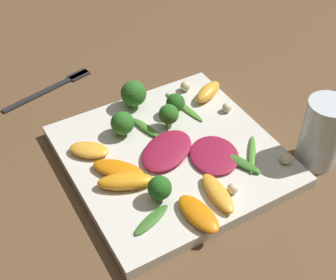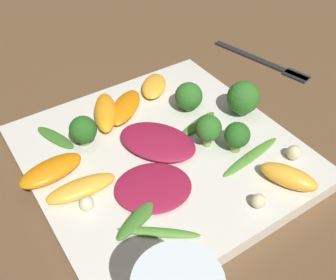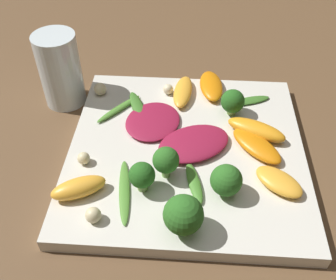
{
  "view_description": "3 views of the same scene",
  "coord_description": "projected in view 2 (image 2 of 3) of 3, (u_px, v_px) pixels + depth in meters",
  "views": [
    {
      "loc": [
        -0.25,
        -0.43,
        0.5
      ],
      "look_at": [
        -0.0,
        0.01,
        0.04
      ],
      "focal_mm": 50.0,
      "sensor_mm": 36.0,
      "label": 1
    },
    {
      "loc": [
        0.28,
        -0.18,
        0.34
      ],
      "look_at": [
        0.0,
        0.01,
        0.03
      ],
      "focal_mm": 42.0,
      "sensor_mm": 36.0,
      "label": 2
    },
    {
      "loc": [
        -0.0,
        0.35,
        0.37
      ],
      "look_at": [
        0.02,
        0.01,
        0.04
      ],
      "focal_mm": 42.0,
      "sensor_mm": 36.0,
      "label": 3
    }
  ],
  "objects": [
    {
      "name": "ground_plane",
      "position": [
        162.0,
        161.0,
        0.47
      ],
      "size": [
        2.4,
        2.4,
        0.0
      ],
      "primitive_type": "plane",
      "color": "brown"
    },
    {
      "name": "plate",
      "position": [
        162.0,
        155.0,
        0.47
      ],
      "size": [
        0.3,
        0.3,
        0.02
      ],
      "color": "silver",
      "rests_on": "ground_plane"
    },
    {
      "name": "fork",
      "position": [
        270.0,
        64.0,
        0.63
      ],
      "size": [
        0.17,
        0.06,
        0.01
      ],
      "color": "#262628",
      "rests_on": "ground_plane"
    },
    {
      "name": "radicchio_leaf_0",
      "position": [
        159.0,
        141.0,
        0.46
      ],
      "size": [
        0.11,
        0.1,
        0.01
      ],
      "color": "maroon",
      "rests_on": "plate"
    },
    {
      "name": "radicchio_leaf_1",
      "position": [
        153.0,
        187.0,
        0.41
      ],
      "size": [
        0.1,
        0.1,
        0.01
      ],
      "color": "maroon",
      "rests_on": "plate"
    },
    {
      "name": "orange_segment_0",
      "position": [
        81.0,
        188.0,
        0.41
      ],
      "size": [
        0.03,
        0.08,
        0.01
      ],
      "color": "#FCAD33",
      "rests_on": "plate"
    },
    {
      "name": "orange_segment_1",
      "position": [
        288.0,
        177.0,
        0.42
      ],
      "size": [
        0.07,
        0.05,
        0.02
      ],
      "color": "#FCAD33",
      "rests_on": "plate"
    },
    {
      "name": "orange_segment_2",
      "position": [
        127.0,
        106.0,
        0.51
      ],
      "size": [
        0.07,
        0.08,
        0.01
      ],
      "color": "orange",
      "rests_on": "plate"
    },
    {
      "name": "orange_segment_3",
      "position": [
        105.0,
        112.0,
        0.5
      ],
      "size": [
        0.08,
        0.06,
        0.02
      ],
      "color": "orange",
      "rests_on": "plate"
    },
    {
      "name": "orange_segment_4",
      "position": [
        51.0,
        170.0,
        0.43
      ],
      "size": [
        0.04,
        0.08,
        0.02
      ],
      "color": "orange",
      "rests_on": "plate"
    },
    {
      "name": "orange_segment_5",
      "position": [
        154.0,
        86.0,
        0.55
      ],
      "size": [
        0.07,
        0.06,
        0.01
      ],
      "color": "#FCAD33",
      "rests_on": "plate"
    },
    {
      "name": "broccoli_floret_0",
      "position": [
        237.0,
        136.0,
        0.45
      ],
      "size": [
        0.03,
        0.03,
        0.04
      ],
      "color": "#7A9E51",
      "rests_on": "plate"
    },
    {
      "name": "broccoli_floret_1",
      "position": [
        189.0,
        96.0,
        0.51
      ],
      "size": [
        0.04,
        0.04,
        0.04
      ],
      "color": "#7A9E51",
      "rests_on": "plate"
    },
    {
      "name": "broccoli_floret_2",
      "position": [
        83.0,
        130.0,
        0.46
      ],
      "size": [
        0.03,
        0.03,
        0.04
      ],
      "color": "#84AD5B",
      "rests_on": "plate"
    },
    {
      "name": "broccoli_floret_3",
      "position": [
        244.0,
        98.0,
        0.49
      ],
      "size": [
        0.04,
        0.04,
        0.05
      ],
      "color": "#84AD5B",
      "rests_on": "plate"
    },
    {
      "name": "broccoli_floret_4",
      "position": [
        208.0,
        129.0,
        0.45
      ],
      "size": [
        0.03,
        0.03,
        0.04
      ],
      "color": "#84AD5B",
      "rests_on": "plate"
    },
    {
      "name": "arugula_sprig_0",
      "position": [
        198.0,
        124.0,
        0.49
      ],
      "size": [
        0.03,
        0.06,
        0.01
      ],
      "color": "#47842D",
      "rests_on": "plate"
    },
    {
      "name": "arugula_sprig_1",
      "position": [
        144.0,
        212.0,
        0.39
      ],
      "size": [
        0.05,
        0.08,
        0.01
      ],
      "color": "#3D7528",
      "rests_on": "plate"
    },
    {
      "name": "arugula_sprig_2",
      "position": [
        159.0,
        232.0,
        0.37
      ],
      "size": [
        0.06,
        0.07,
        0.01
      ],
      "color": "#518E33",
      "rests_on": "plate"
    },
    {
      "name": "arugula_sprig_3",
      "position": [
        251.0,
        156.0,
        0.45
      ],
      "size": [
        0.03,
        0.09,
        0.0
      ],
      "color": "#518E33",
      "rests_on": "plate"
    },
    {
      "name": "arugula_sprig_4",
      "position": [
        55.0,
        137.0,
        0.47
      ],
      "size": [
        0.06,
        0.04,
        0.0
      ],
      "color": "#3D7528",
      "rests_on": "plate"
    },
    {
      "name": "macadamia_nut_0",
      "position": [
        87.0,
        203.0,
        0.39
      ],
      "size": [
        0.02,
        0.02,
        0.02
      ],
      "color": "beige",
      "rests_on": "plate"
    },
    {
      "name": "macadamia_nut_1",
      "position": [
        258.0,
        201.0,
        0.4
      ],
      "size": [
        0.02,
        0.02,
        0.02
      ],
      "color": "beige",
      "rests_on": "plate"
    },
    {
      "name": "macadamia_nut_2",
      "position": [
        294.0,
        153.0,
        0.45
      ],
      "size": [
        0.02,
        0.02,
        0.02
      ],
      "color": "beige",
      "rests_on": "plate"
    },
    {
      "name": "macadamia_nut_3",
      "position": [
        144.0,
        275.0,
        0.33
      ],
      "size": [
        0.02,
        0.02,
        0.02
      ],
      "color": "beige",
      "rests_on": "plate"
    }
  ]
}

